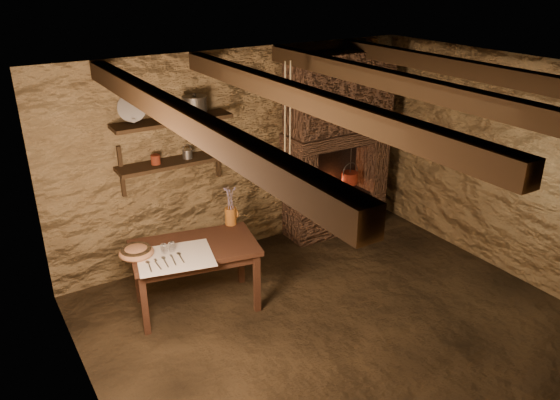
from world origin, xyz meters
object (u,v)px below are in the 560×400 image
work_table (196,274)px  stoneware_jug (231,208)px  wooden_bowl (136,252)px  red_pot (350,177)px  iron_stockpot (195,107)px

work_table → stoneware_jug: size_ratio=3.15×
wooden_bowl → red_pot: bearing=10.6°
work_table → wooden_bowl: (-0.54, 0.09, 0.36)m
stoneware_jug → red_pot: bearing=-3.5°
stoneware_jug → iron_stockpot: iron_stockpot is taller
wooden_bowl → red_pot: red_pot is taller
iron_stockpot → wooden_bowl: bearing=-145.0°
wooden_bowl → work_table: bearing=-9.5°
wooden_bowl → iron_stockpot: size_ratio=1.31×
iron_stockpot → red_pot: (2.03, -0.12, -1.16)m
stoneware_jug → wooden_bowl: size_ratio=1.29×
stoneware_jug → wooden_bowl: stoneware_jug is taller
work_table → iron_stockpot: iron_stockpot is taller
wooden_bowl → iron_stockpot: bearing=35.0°
work_table → wooden_bowl: size_ratio=4.06×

